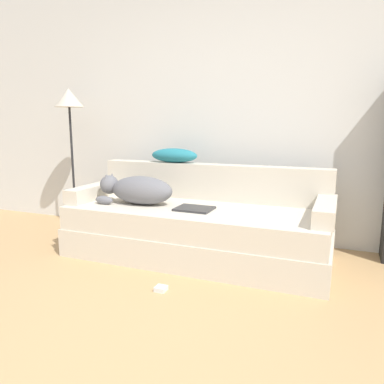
{
  "coord_description": "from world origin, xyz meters",
  "views": [
    {
      "loc": [
        0.96,
        -1.26,
        1.15
      ],
      "look_at": [
        -0.18,
        1.54,
        0.59
      ],
      "focal_mm": 35.0,
      "sensor_mm": 36.0,
      "label": 1
    }
  ],
  "objects_px": {
    "dog": "(137,190)",
    "floor_lamp": "(69,109)",
    "laptop": "(194,209)",
    "power_adapter": "(161,289)",
    "couch": "(196,233)",
    "throw_pillow": "(174,155)"
  },
  "relations": [
    {
      "from": "laptop",
      "to": "throw_pillow",
      "type": "height_order",
      "value": "throw_pillow"
    },
    {
      "from": "power_adapter",
      "to": "throw_pillow",
      "type": "bearing_deg",
      "value": 109.97
    },
    {
      "from": "laptop",
      "to": "dog",
      "type": "bearing_deg",
      "value": 178.17
    },
    {
      "from": "dog",
      "to": "floor_lamp",
      "type": "xyz_separation_m",
      "value": [
        -1.0,
        0.36,
        0.72
      ]
    },
    {
      "from": "couch",
      "to": "floor_lamp",
      "type": "xyz_separation_m",
      "value": [
        -1.54,
        0.3,
        1.07
      ]
    },
    {
      "from": "floor_lamp",
      "to": "couch",
      "type": "bearing_deg",
      "value": -11.08
    },
    {
      "from": "couch",
      "to": "laptop",
      "type": "bearing_deg",
      "value": -78.55
    },
    {
      "from": "floor_lamp",
      "to": "power_adapter",
      "type": "xyz_separation_m",
      "value": [
        1.56,
        -1.03,
        -1.27
      ]
    },
    {
      "from": "dog",
      "to": "power_adapter",
      "type": "bearing_deg",
      "value": -49.87
    },
    {
      "from": "dog",
      "to": "throw_pillow",
      "type": "xyz_separation_m",
      "value": [
        0.16,
        0.45,
        0.27
      ]
    },
    {
      "from": "floor_lamp",
      "to": "power_adapter",
      "type": "bearing_deg",
      "value": -33.42
    },
    {
      "from": "dog",
      "to": "laptop",
      "type": "bearing_deg",
      "value": -2.78
    },
    {
      "from": "couch",
      "to": "laptop",
      "type": "distance_m",
      "value": 0.25
    },
    {
      "from": "laptop",
      "to": "power_adapter",
      "type": "xyz_separation_m",
      "value": [
        0.0,
        -0.64,
        -0.43
      ]
    },
    {
      "from": "power_adapter",
      "to": "floor_lamp",
      "type": "bearing_deg",
      "value": 146.58
    },
    {
      "from": "couch",
      "to": "power_adapter",
      "type": "bearing_deg",
      "value": -88.19
    },
    {
      "from": "laptop",
      "to": "power_adapter",
      "type": "relative_size",
      "value": 3.99
    },
    {
      "from": "throw_pillow",
      "to": "power_adapter",
      "type": "xyz_separation_m",
      "value": [
        0.41,
        -1.12,
        -0.83
      ]
    },
    {
      "from": "couch",
      "to": "dog",
      "type": "relative_size",
      "value": 3.13
    },
    {
      "from": "laptop",
      "to": "throw_pillow",
      "type": "distance_m",
      "value": 0.74
    },
    {
      "from": "laptop",
      "to": "couch",
      "type": "bearing_deg",
      "value": 102.4
    },
    {
      "from": "laptop",
      "to": "floor_lamp",
      "type": "height_order",
      "value": "floor_lamp"
    }
  ]
}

